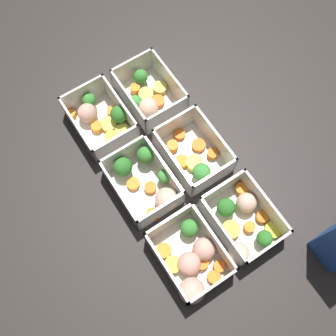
% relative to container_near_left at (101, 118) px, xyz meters
% --- Properties ---
extents(ground_plane, '(4.00, 4.00, 0.00)m').
position_rel_container_near_left_xyz_m(ground_plane, '(0.17, 0.06, -0.02)').
color(ground_plane, '#282321').
extents(container_near_left, '(0.15, 0.11, 0.07)m').
position_rel_container_near_left_xyz_m(container_near_left, '(0.00, 0.00, 0.00)').
color(container_near_left, silver).
rests_on(container_near_left, ground_plane).
extents(container_near_center, '(0.16, 0.11, 0.07)m').
position_rel_container_near_left_xyz_m(container_near_center, '(0.17, 0.00, 0.00)').
color(container_near_center, silver).
rests_on(container_near_center, ground_plane).
extents(container_near_right, '(0.16, 0.12, 0.07)m').
position_rel_container_near_left_xyz_m(container_near_right, '(0.35, -0.01, 0.00)').
color(container_near_right, silver).
rests_on(container_near_right, ground_plane).
extents(container_far_left, '(0.15, 0.11, 0.07)m').
position_rel_container_near_left_xyz_m(container_far_left, '(0.01, 0.12, -0.00)').
color(container_far_left, silver).
rests_on(container_far_left, ground_plane).
extents(container_far_center, '(0.15, 0.11, 0.07)m').
position_rel_container_near_left_xyz_m(container_far_center, '(0.18, 0.12, -0.00)').
color(container_far_center, silver).
rests_on(container_far_center, ground_plane).
extents(container_far_right, '(0.15, 0.14, 0.07)m').
position_rel_container_near_left_xyz_m(container_far_right, '(0.34, 0.12, -0.00)').
color(container_far_right, silver).
rests_on(container_far_right, ground_plane).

